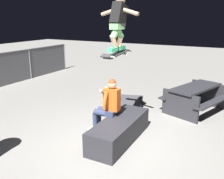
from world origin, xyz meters
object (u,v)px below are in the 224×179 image
object	(u,v)px
ledge_box_main	(119,130)
picnic_table_back	(195,95)
person_sitting_on_ledge	(108,104)
kicker_ramp	(126,105)
skateboard	(117,54)
skater_airborne	(118,21)

from	to	relation	value
ledge_box_main	picnic_table_back	world-z (taller)	picnic_table_back
person_sitting_on_ledge	kicker_ramp	distance (m)	2.00
ledge_box_main	kicker_ramp	bearing A→B (deg)	21.29
kicker_ramp	skateboard	bearing A→B (deg)	-161.93
skateboard	skater_airborne	size ratio (longest dim) A/B	0.92
skater_airborne	picnic_table_back	xyz separation A→B (m)	(2.29, -1.33, -2.05)
kicker_ramp	ledge_box_main	bearing A→B (deg)	-158.71
skateboard	picnic_table_back	distance (m)	3.03
skateboard	kicker_ramp	size ratio (longest dim) A/B	0.82
skater_airborne	kicker_ramp	distance (m)	3.05
person_sitting_on_ledge	picnic_table_back	world-z (taller)	person_sitting_on_ledge
kicker_ramp	picnic_table_back	xyz separation A→B (m)	(0.63, -1.89, 0.44)
skateboard	skater_airborne	world-z (taller)	skater_airborne
ledge_box_main	skateboard	distance (m)	1.66
person_sitting_on_ledge	picnic_table_back	size ratio (longest dim) A/B	0.65
skater_airborne	picnic_table_back	bearing A→B (deg)	-30.04
ledge_box_main	picnic_table_back	distance (m)	2.87
ledge_box_main	kicker_ramp	distance (m)	2.16
kicker_ramp	person_sitting_on_ledge	bearing A→B (deg)	-167.76
skateboard	kicker_ramp	world-z (taller)	skateboard
skateboard	skater_airborne	bearing A→B (deg)	-2.18
ledge_box_main	person_sitting_on_ledge	distance (m)	0.65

